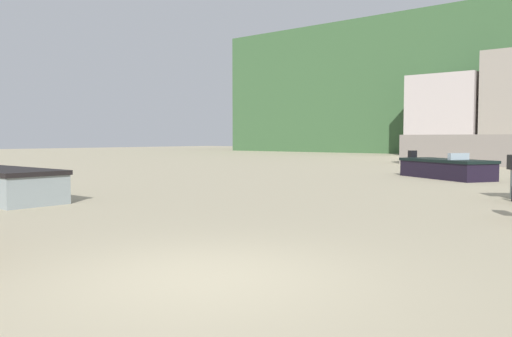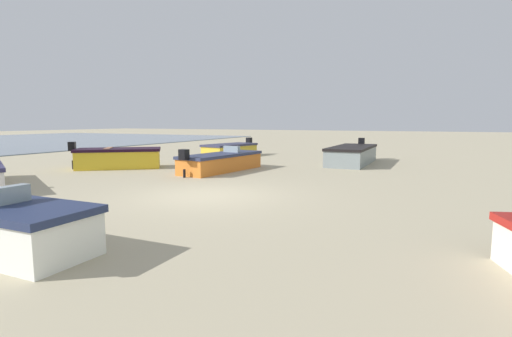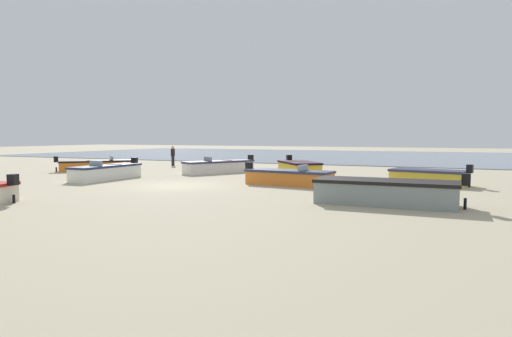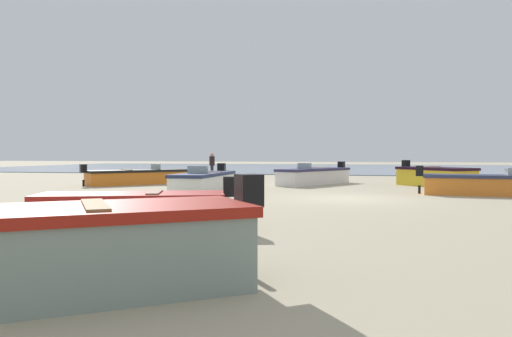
{
  "view_description": "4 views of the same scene",
  "coord_description": "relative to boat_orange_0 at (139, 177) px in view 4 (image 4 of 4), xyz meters",
  "views": [
    {
      "loc": [
        4.55,
        -4.43,
        1.72
      ],
      "look_at": [
        -3.55,
        5.31,
        0.98
      ],
      "focal_mm": 36.64,
      "sensor_mm": 36.0,
      "label": 1
    },
    {
      "loc": [
        9.27,
        5.93,
        2.13
      ],
      "look_at": [
        -1.94,
        0.66,
        0.61
      ],
      "focal_mm": 27.0,
      "sensor_mm": 36.0,
      "label": 2
    },
    {
      "loc": [
        -12.54,
        18.43,
        2.46
      ],
      "look_at": [
        -5.25,
        2.13,
        1.15
      ],
      "focal_mm": 31.36,
      "sensor_mm": 36.0,
      "label": 3
    },
    {
      "loc": [
        -0.44,
        16.67,
        1.52
      ],
      "look_at": [
        1.96,
        5.61,
        1.18
      ],
      "focal_mm": 33.66,
      "sensor_mm": 36.0,
      "label": 4
    }
  ],
  "objects": [
    {
      "name": "boat_grey_5",
      "position": [
        -7.69,
        18.0,
        0.1
      ],
      "size": [
        4.53,
        3.78,
        1.27
      ],
      "rotation": [
        0.0,
        0.0,
        5.32
      ],
      "color": "gray",
      "rests_on": "ground"
    },
    {
      "name": "tidal_water",
      "position": [
        -10.52,
        -30.23,
        -0.35
      ],
      "size": [
        80.0,
        36.0,
        0.06
      ],
      "primitive_type": "cube",
      "color": "gray",
      "rests_on": "ground"
    },
    {
      "name": "boat_orange_8",
      "position": [
        -15.52,
        3.34,
        0.01
      ],
      "size": [
        4.76,
        1.9,
        1.08
      ],
      "rotation": [
        0.0,
        0.0,
        1.45
      ],
      "color": "orange",
      "rests_on": "ground"
    },
    {
      "name": "boat_white_2",
      "position": [
        -8.71,
        -1.88,
        0.04
      ],
      "size": [
        3.5,
        5.0,
        1.13
      ],
      "rotation": [
        0.0,
        0.0,
        5.78
      ],
      "color": "white",
      "rests_on": "ground"
    },
    {
      "name": "ground_plane",
      "position": [
        -10.52,
        5.77,
        -0.38
      ],
      "size": [
        160.0,
        160.0,
        0.0
      ],
      "primitive_type": "plane",
      "color": "tan"
    },
    {
      "name": "boat_cream_3",
      "position": [
        -6.54,
        13.64,
        0.0
      ],
      "size": [
        3.98,
        2.31,
        1.07
      ],
      "rotation": [
        0.0,
        0.0,
        5.02
      ],
      "color": "beige",
      "rests_on": "ground"
    },
    {
      "name": "boat_yellow_4",
      "position": [
        -14.44,
        -1.45,
        0.08
      ],
      "size": [
        3.55,
        3.92,
        1.23
      ],
      "rotation": [
        0.0,
        0.0,
        0.66
      ],
      "color": "gold",
      "rests_on": "ground"
    },
    {
      "name": "beach_walker_foreground",
      "position": [
        -1.83,
        -6.51,
        0.57
      ],
      "size": [
        0.35,
        0.53,
        1.62
      ],
      "rotation": [
        0.0,
        0.0,
        1.61
      ],
      "color": "#252427",
      "rests_on": "ground"
    },
    {
      "name": "boat_orange_0",
      "position": [
        0.0,
        0.0,
        0.0
      ],
      "size": [
        4.67,
        4.74,
        1.06
      ],
      "rotation": [
        0.0,
        0.0,
        2.37
      ],
      "color": "orange",
      "rests_on": "ground"
    },
    {
      "name": "boat_white_9",
      "position": [
        -5.04,
        4.63,
        0.04
      ],
      "size": [
        1.38,
        4.94,
        1.13
      ],
      "rotation": [
        0.0,
        0.0,
        0.01
      ],
      "color": "white",
      "rests_on": "ground"
    }
  ]
}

